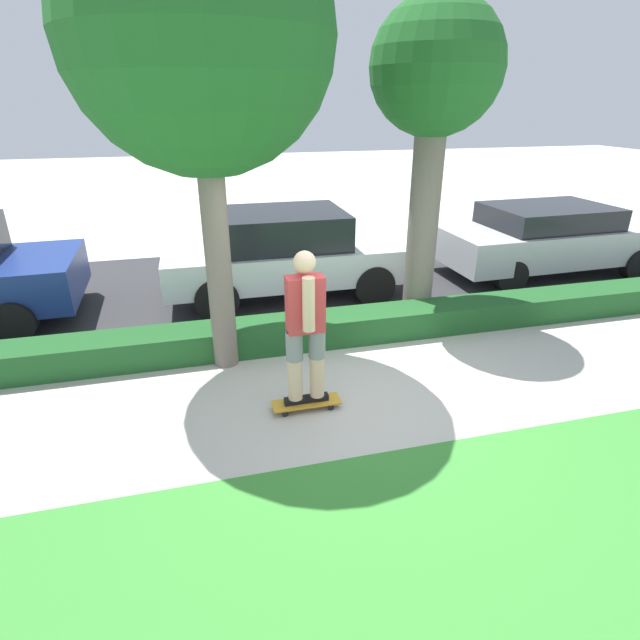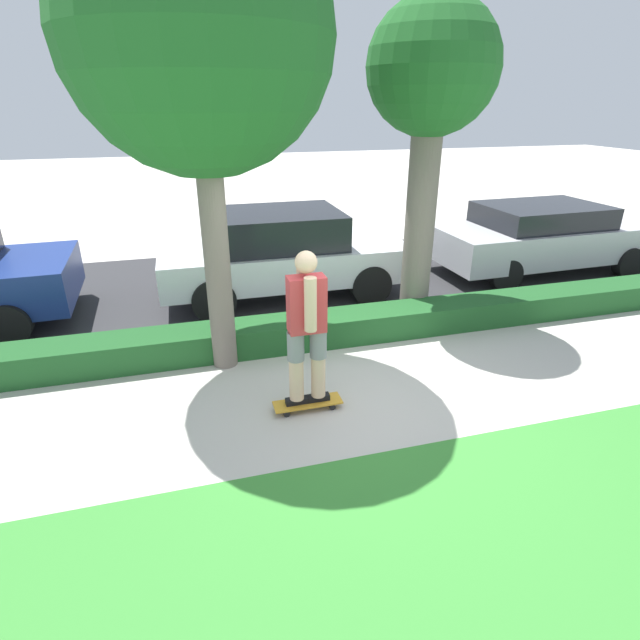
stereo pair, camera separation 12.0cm
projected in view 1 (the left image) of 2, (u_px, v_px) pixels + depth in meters
name	position (u px, v px, depth m)	size (l,w,h in m)	color
ground_plane	(350.00, 401.00, 5.90)	(60.00, 60.00, 0.00)	#BCB7AD
street_asphalt	(285.00, 284.00, 9.62)	(18.09, 5.00, 0.01)	#2D2D30
hedge_row	(317.00, 330.00, 7.24)	(18.09, 0.60, 0.41)	#1E5123
skateboard	(306.00, 403.00, 5.72)	(0.79, 0.24, 0.09)	gold
skater_person	(305.00, 326.00, 5.33)	(0.51, 0.46, 1.78)	black
tree_near	(199.00, 38.00, 5.20)	(2.90, 2.90, 5.33)	#70665B
tree_mid	(435.00, 84.00, 6.76)	(1.81, 1.81, 4.58)	#70665B
parked_car_middle	(285.00, 252.00, 8.84)	(4.29, 1.99, 1.52)	silver
parked_car_rear	(549.00, 237.00, 10.04)	(4.56, 1.98, 1.37)	#B7B7BC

